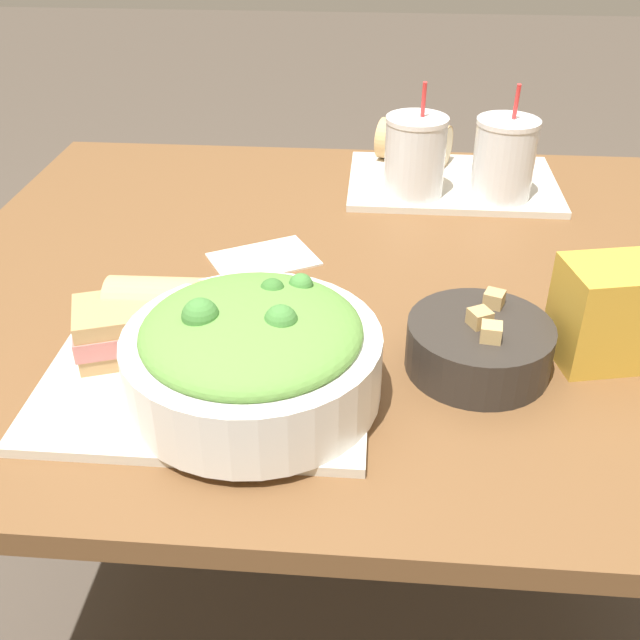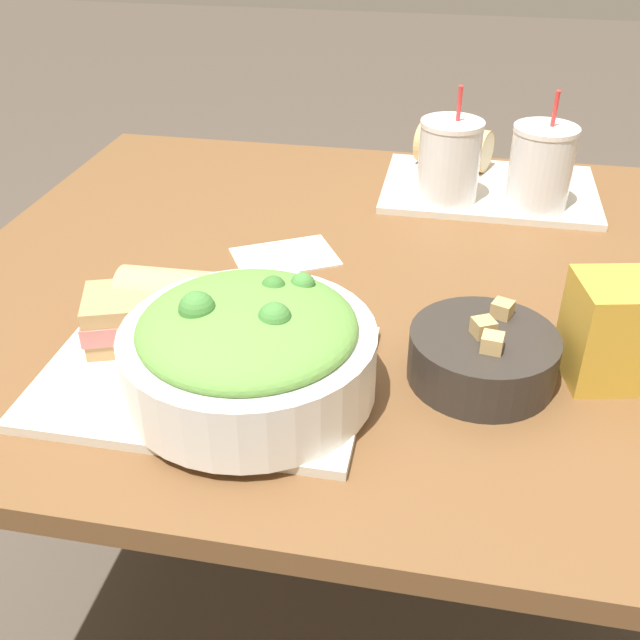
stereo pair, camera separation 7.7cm
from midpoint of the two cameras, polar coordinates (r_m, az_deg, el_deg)
name	(u,v)px [view 2 (the right image)]	position (r m, az deg, el deg)	size (l,w,h in m)	color
ground_plane	(362,591)	(1.56, 4.75, -19.96)	(12.00, 12.00, 0.00)	#4C4238
dining_table	(375,325)	(1.14, 6.15, -0.41)	(1.24, 1.04, 0.71)	brown
tray_near	(205,376)	(0.87, -6.22, -4.34)	(0.37, 0.26, 0.01)	beige
tray_far	(489,189)	(1.40, 14.34, 9.61)	(0.37, 0.26, 0.01)	beige
salad_bowl	(249,348)	(0.81, -2.74, -2.21)	(0.28, 0.28, 0.12)	white
soup_bowl	(483,354)	(0.89, 14.76, -2.64)	(0.17, 0.17, 0.08)	#2D2823
sandwich_near	(142,317)	(0.92, -11.11, 0.19)	(0.16, 0.13, 0.06)	tan
baguette_near	(192,301)	(0.93, -7.36, 1.38)	(0.18, 0.08, 0.08)	tan
baguette_far	(455,146)	(1.46, 11.77, 12.80)	(0.15, 0.12, 0.08)	tan
drink_cup_dark	(449,163)	(1.30, 11.51, 11.60)	(0.10, 0.10, 0.19)	silver
drink_cup_red	(540,169)	(1.31, 18.10, 10.82)	(0.10, 0.10, 0.19)	silver
chip_bag	(638,330)	(0.93, 25.27, -0.80)	(0.17, 0.12, 0.12)	gold
napkin_folded	(285,257)	(1.13, -0.72, 4.78)	(0.18, 0.16, 0.00)	silver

